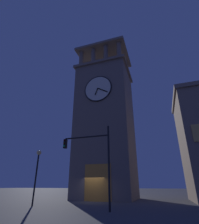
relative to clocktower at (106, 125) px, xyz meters
name	(u,v)px	position (x,y,z in m)	size (l,w,h in m)	color
ground_plane	(91,202)	(0.46, 4.29, -10.01)	(200.00, 200.00, 0.00)	#424247
clocktower	(106,125)	(0.00, 0.00, 0.00)	(8.10, 7.53, 25.83)	#75665B
traffic_signal_near	(93,154)	(-2.32, 11.04, -6.12)	(3.95, 0.41, 6.02)	black
street_lamp	(37,165)	(3.72, 9.73, -6.65)	(0.44, 0.44, 4.76)	black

